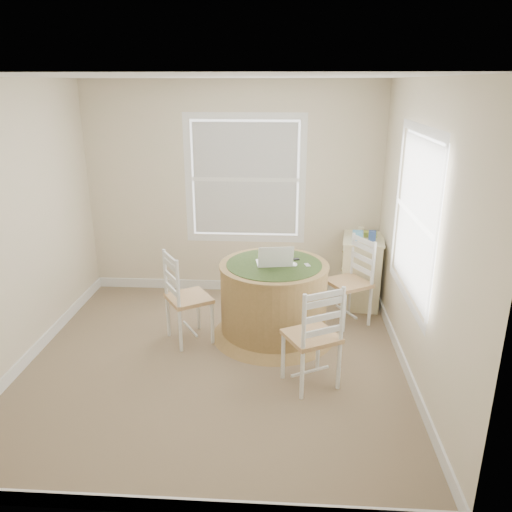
{
  "coord_description": "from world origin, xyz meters",
  "views": [
    {
      "loc": [
        0.66,
        -4.17,
        2.56
      ],
      "look_at": [
        0.37,
        0.45,
        0.94
      ],
      "focal_mm": 35.0,
      "sensor_mm": 36.0,
      "label": 1
    }
  ],
  "objects_px": {
    "round_table": "(274,297)",
    "chair_left": "(189,298)",
    "chair_near": "(312,336)",
    "corner_chest": "(361,271)",
    "chair_right": "(348,282)",
    "laptop": "(274,262)"
  },
  "relations": [
    {
      "from": "corner_chest",
      "to": "laptop",
      "type": "bearing_deg",
      "value": -131.08
    },
    {
      "from": "round_table",
      "to": "laptop",
      "type": "xyz_separation_m",
      "value": [
        0.0,
        -0.02,
        0.4
      ]
    },
    {
      "from": "corner_chest",
      "to": "chair_near",
      "type": "bearing_deg",
      "value": -103.06
    },
    {
      "from": "chair_left",
      "to": "chair_right",
      "type": "xyz_separation_m",
      "value": [
        1.67,
        0.52,
        0.0
      ]
    },
    {
      "from": "round_table",
      "to": "chair_near",
      "type": "xyz_separation_m",
      "value": [
        0.36,
        -0.89,
        0.04
      ]
    },
    {
      "from": "chair_left",
      "to": "laptop",
      "type": "xyz_separation_m",
      "value": [
        0.87,
        0.14,
        0.36
      ]
    },
    {
      "from": "round_table",
      "to": "chair_left",
      "type": "relative_size",
      "value": 1.37
    },
    {
      "from": "corner_chest",
      "to": "chair_left",
      "type": "bearing_deg",
      "value": -143.64
    },
    {
      "from": "chair_near",
      "to": "chair_left",
      "type": "bearing_deg",
      "value": -59.14
    },
    {
      "from": "chair_left",
      "to": "corner_chest",
      "type": "xyz_separation_m",
      "value": [
        1.89,
        1.03,
        -0.06
      ]
    },
    {
      "from": "chair_left",
      "to": "corner_chest",
      "type": "bearing_deg",
      "value": -93.69
    },
    {
      "from": "chair_left",
      "to": "laptop",
      "type": "height_order",
      "value": "laptop"
    },
    {
      "from": "chair_near",
      "to": "laptop",
      "type": "distance_m",
      "value": 1.01
    },
    {
      "from": "chair_left",
      "to": "laptop",
      "type": "distance_m",
      "value": 0.95
    },
    {
      "from": "round_table",
      "to": "chair_left",
      "type": "xyz_separation_m",
      "value": [
        -0.86,
        -0.16,
        0.04
      ]
    },
    {
      "from": "round_table",
      "to": "chair_near",
      "type": "relative_size",
      "value": 1.37
    },
    {
      "from": "chair_right",
      "to": "round_table",
      "type": "bearing_deg",
      "value": -96.16
    },
    {
      "from": "chair_left",
      "to": "chair_right",
      "type": "distance_m",
      "value": 1.75
    },
    {
      "from": "chair_near",
      "to": "chair_right",
      "type": "relative_size",
      "value": 1.0
    },
    {
      "from": "chair_left",
      "to": "chair_near",
      "type": "bearing_deg",
      "value": -153.44
    },
    {
      "from": "round_table",
      "to": "chair_left",
      "type": "bearing_deg",
      "value": 173.45
    },
    {
      "from": "round_table",
      "to": "corner_chest",
      "type": "height_order",
      "value": "corner_chest"
    }
  ]
}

